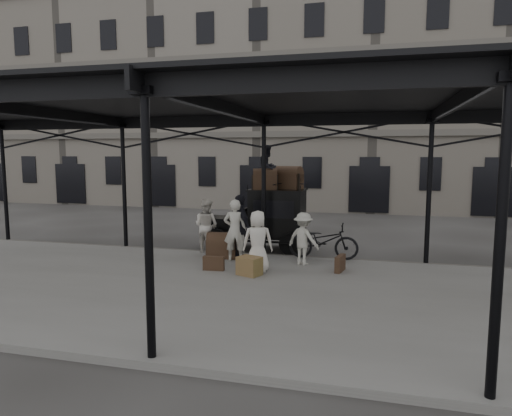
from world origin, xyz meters
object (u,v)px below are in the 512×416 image
Objects in this scene: taxi at (269,216)px; porter_official at (240,227)px; porter_left at (235,230)px; bicycle at (323,241)px; steamer_trunk_platform at (222,247)px; steamer_trunk_roof_near at (265,181)px.

taxi is 2.29m from porter_official.
porter_left is at bearing -101.51° from taxi.
porter_left is at bearing 109.23° from bicycle.
taxi is at bearing 57.23° from steamer_trunk_platform.
steamer_trunk_platform is at bearing -130.27° from steamer_trunk_roof_near.
taxi is at bearing 58.58° from steamer_trunk_roof_near.
taxi is 2.49m from porter_left.
bicycle is (2.48, 0.77, -0.44)m from porter_official.
porter_left is at bearing -114.10° from steamer_trunk_roof_near.
bicycle is at bearing -170.82° from porter_left.
steamer_trunk_roof_near is (-0.08, -0.25, 1.27)m from taxi.
steamer_trunk_platform is at bearing 100.17° from bicycle.
porter_official is at bearing -128.99° from porter_left.
steamer_trunk_roof_near is at bearing 56.25° from steamer_trunk_platform.
porter_official is at bearing -19.99° from steamer_trunk_platform.
steamer_trunk_platform is (-1.02, -2.10, -0.72)m from taxi.
porter_left is 0.88× the size of bicycle.
bicycle is at bearing -118.04° from porter_official.
taxi reaches higher than porter_left.
steamer_trunk_roof_near is at bearing -111.96° from porter_left.
porter_left is 0.22m from porter_official.
taxi is 1.81× the size of porter_official.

